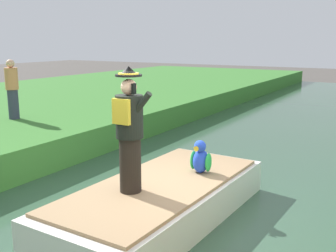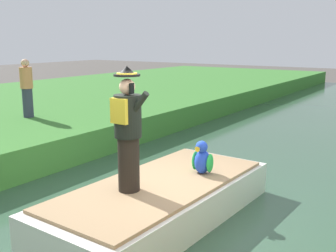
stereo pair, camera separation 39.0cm
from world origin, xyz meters
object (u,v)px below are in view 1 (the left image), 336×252
boat (161,201)px  person_pirate (130,131)px  parrot_plush (201,159)px  person_bystander (12,89)px

boat → person_pirate: bearing=-108.0°
person_pirate → parrot_plush: bearing=55.0°
boat → parrot_plush: 1.00m
person_bystander → person_pirate: bearing=-24.5°
boat → parrot_plush: parrot_plush is taller
person_bystander → boat: bearing=-19.3°
parrot_plush → person_bystander: size_ratio=0.36×
person_pirate → parrot_plush: size_ratio=3.25×
parrot_plush → boat: bearing=-113.6°
person_pirate → person_bystander: bearing=141.7°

